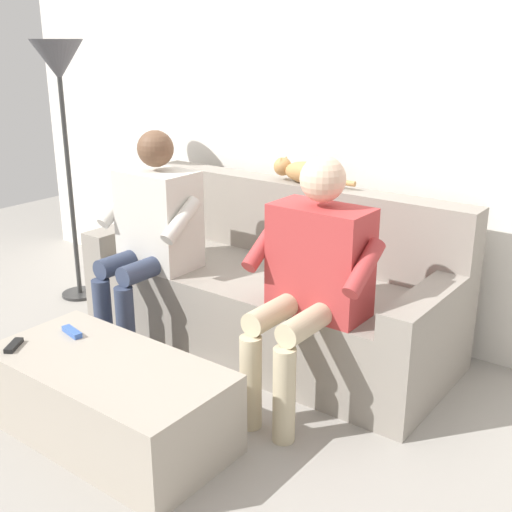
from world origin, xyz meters
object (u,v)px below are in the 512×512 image
coffee_table (109,400)px  floor_lamp (60,77)px  cat_on_backrest (304,172)px  person_right_seated (152,227)px  couch (271,291)px  remote_blue (72,332)px  person_left_seated (312,271)px  remote_black (14,345)px

coffee_table → floor_lamp: floor_lamp is taller
floor_lamp → cat_on_backrest: bearing=-161.0°
person_right_seated → coffee_table: bearing=123.3°
couch → remote_blue: (0.33, 1.11, 0.07)m
cat_on_backrest → floor_lamp: floor_lamp is taller
person_left_seated → floor_lamp: 2.13m
remote_blue → remote_black: (0.10, 0.24, -0.00)m
couch → cat_on_backrest: 0.70m
person_left_seated → person_right_seated: 1.06m
couch → person_right_seated: 0.76m
couch → remote_black: couch is taller
person_right_seated → floor_lamp: size_ratio=0.72×
remote_blue → remote_black: bearing=-100.6°
couch → floor_lamp: 1.85m
person_right_seated → floor_lamp: bearing=-9.8°
remote_black → floor_lamp: 1.85m
person_left_seated → cat_on_backrest: size_ratio=2.24×
coffee_table → floor_lamp: size_ratio=0.66×
remote_blue → floor_lamp: size_ratio=0.08×
person_left_seated → floor_lamp: floor_lamp is taller
couch → coffee_table: (0.00, 1.19, -0.12)m
couch → person_left_seated: person_left_seated is taller
cat_on_backrest → remote_blue: size_ratio=3.97×
person_left_seated → remote_black: bearing=44.1°
remote_black → person_right_seated: bearing=152.7°
person_left_seated → remote_black: (0.96, 0.93, -0.29)m
coffee_table → remote_blue: (0.33, -0.08, 0.20)m
couch → person_left_seated: bearing=141.8°
person_left_seated → remote_black: 1.37m
couch → remote_black: bearing=72.3°
coffee_table → cat_on_backrest: bearing=-91.0°
floor_lamp → remote_blue: bearing=141.5°
cat_on_backrest → couch: bearing=84.9°
person_left_seated → person_right_seated: person_right_seated is taller
person_right_seated → person_left_seated: bearing=178.2°
remote_blue → coffee_table: bearing=-2.4°
coffee_table → person_right_seated: bearing=-56.7°
remote_black → coffee_table: bearing=77.0°
couch → coffee_table: couch is taller
coffee_table → person_left_seated: bearing=-124.5°
person_right_seated → cat_on_backrest: person_right_seated is taller
person_left_seated → cat_on_backrest: person_left_seated is taller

